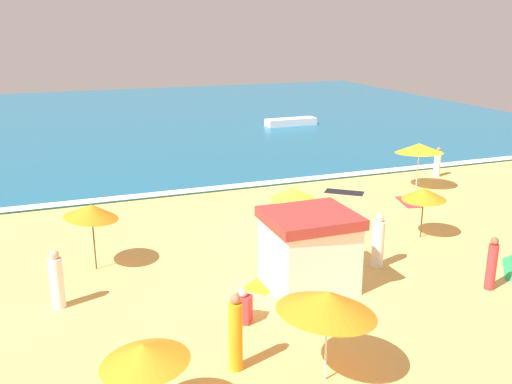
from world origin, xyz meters
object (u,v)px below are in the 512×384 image
object	(u,v)px
beach_umbrella_0	(91,211)
beachgoer_4	(378,242)
beach_umbrella_2	(328,302)
beach_umbrella_4	(292,193)
beachgoer_0	(57,281)
lifeguard_cabana	(309,250)
beachgoer_3	(236,334)
beach_umbrella_3	(424,194)
beachgoer_6	(492,264)
small_boat_0	(291,122)
beach_umbrella_1	(419,148)
beachgoer_5	(243,308)
beach_umbrella_6	(144,353)
beachgoer_1	(437,163)

from	to	relation	value
beach_umbrella_0	beachgoer_4	world-z (taller)	beach_umbrella_0
beach_umbrella_0	beach_umbrella_2	bearing A→B (deg)	-62.26
beach_umbrella_4	beachgoer_0	world-z (taller)	beach_umbrella_4
lifeguard_cabana	beachgoer_3	bearing A→B (deg)	-136.30
beach_umbrella_3	beachgoer_6	bearing A→B (deg)	-99.04
lifeguard_cabana	small_boat_0	world-z (taller)	lifeguard_cabana
beach_umbrella_0	beach_umbrella_1	size ratio (longest dim) A/B	0.92
beachgoer_3	beachgoer_5	xyz separation A→B (m)	(0.87, 1.98, -0.49)
beach_umbrella_1	small_boat_0	world-z (taller)	beach_umbrella_1
beach_umbrella_3	beach_umbrella_4	size ratio (longest dim) A/B	1.08
beach_umbrella_6	beachgoer_6	size ratio (longest dim) A/B	1.41
beachgoer_1	lifeguard_cabana	bearing A→B (deg)	-141.93
beach_umbrella_2	beach_umbrella_6	xyz separation A→B (m)	(-3.97, -0.20, -0.24)
lifeguard_cabana	beachgoer_5	size ratio (longest dim) A/B	2.69
beach_umbrella_6	beachgoer_3	xyz separation A→B (m)	(2.25, 1.29, -0.78)
beach_umbrella_2	beachgoer_5	world-z (taller)	beach_umbrella_2
beach_umbrella_6	beach_umbrella_3	bearing A→B (deg)	30.88
beach_umbrella_4	small_boat_0	xyz separation A→B (m)	(9.43, 21.18, -1.28)
beach_umbrella_6	beachgoer_1	distance (m)	22.22
beach_umbrella_2	beachgoer_0	xyz separation A→B (m)	(-5.39, 5.65, -1.12)
beach_umbrella_1	beach_umbrella_3	size ratio (longest dim) A/B	1.19
beach_umbrella_1	beachgoer_6	xyz separation A→B (m)	(-4.40, -9.70, -1.20)
beach_umbrella_0	beach_umbrella_3	bearing A→B (deg)	-6.66
beach_umbrella_4	beach_umbrella_6	distance (m)	11.12
beachgoer_3	beachgoer_6	size ratio (longest dim) A/B	1.15
beach_umbrella_2	beachgoer_6	distance (m)	7.16
lifeguard_cabana	beach_umbrella_6	size ratio (longest dim) A/B	1.11
beach_umbrella_6	beachgoer_5	xyz separation A→B (m)	(3.12, 3.27, -1.27)
beachgoer_0	beachgoer_1	bearing A→B (deg)	22.78
beachgoer_0	beachgoer_4	bearing A→B (deg)	-4.45
beach_umbrella_1	beachgoer_6	bearing A→B (deg)	-114.39
beachgoer_4	beach_umbrella_6	bearing A→B (deg)	-148.80
beachgoer_0	small_boat_0	size ratio (longest dim) A/B	0.43
beach_umbrella_2	beachgoer_6	size ratio (longest dim) A/B	1.55
small_boat_0	beachgoer_3	bearing A→B (deg)	-116.31
beach_umbrella_2	beach_umbrella_4	world-z (taller)	beach_umbrella_2
beach_umbrella_0	beach_umbrella_1	distance (m)	15.78
beach_umbrella_6	beachgoer_3	bearing A→B (deg)	29.82
beach_umbrella_2	small_boat_0	size ratio (longest dim) A/B	0.65
lifeguard_cabana	beach_umbrella_6	world-z (taller)	lifeguard_cabana
beach_umbrella_1	beachgoer_4	bearing A→B (deg)	-133.11
beachgoer_4	small_boat_0	xyz separation A→B (m)	(7.99, 24.78, -0.48)
beach_umbrella_3	small_boat_0	xyz separation A→B (m)	(5.04, 23.08, -1.32)
beach_umbrella_0	beachgoer_6	bearing A→B (deg)	-27.40
beachgoer_4	beachgoer_0	bearing A→B (deg)	175.55
beach_umbrella_6	small_boat_0	world-z (taller)	beach_umbrella_6
beachgoer_3	beachgoer_1	bearing A→B (deg)	39.41
beachgoer_0	small_boat_0	bearing A→B (deg)	53.46
lifeguard_cabana	beachgoer_5	xyz separation A→B (m)	(-2.53, -1.27, -0.79)
beachgoer_5	beach_umbrella_3	bearing A→B (deg)	23.15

